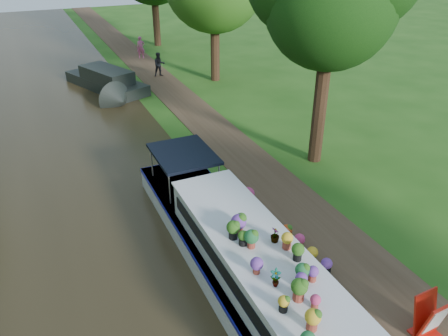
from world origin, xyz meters
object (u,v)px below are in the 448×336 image
(pedestrian_dark, at_px, (159,64))
(sandwich_board, at_px, (430,319))
(second_boat, at_px, (107,82))
(plant_boat, at_px, (255,275))
(pedestrian_pink, at_px, (141,47))

(pedestrian_dark, bearing_deg, sandwich_board, -88.94)
(second_boat, relative_size, pedestrian_dark, 4.78)
(plant_boat, relative_size, pedestrian_pink, 8.51)
(plant_boat, height_order, second_boat, plant_boat)
(second_boat, height_order, pedestrian_dark, pedestrian_dark)
(pedestrian_pink, bearing_deg, plant_boat, -83.64)
(sandwich_board, xyz_separation_m, pedestrian_dark, (0.55, 22.91, 0.26))
(second_boat, relative_size, sandwich_board, 6.55)
(plant_boat, bearing_deg, second_boat, 89.95)
(sandwich_board, height_order, pedestrian_dark, pedestrian_dark)
(plant_boat, height_order, pedestrian_dark, plant_boat)
(plant_boat, height_order, sandwich_board, plant_boat)
(second_boat, relative_size, pedestrian_pink, 4.66)
(pedestrian_pink, bearing_deg, pedestrian_dark, -76.53)
(sandwich_board, distance_m, pedestrian_dark, 22.92)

